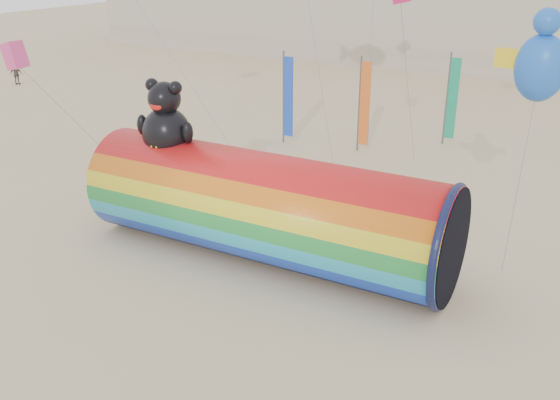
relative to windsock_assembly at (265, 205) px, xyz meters
The scene contains 3 objects.
ground 2.61m from the windsock_assembly, 84.32° to the right, with size 160.00×160.00×0.00m, color #CCB58C.
windsock_assembly is the anchor object (origin of this frame).
festival_banners 14.44m from the windsock_assembly, 97.14° to the left, with size 8.80×4.15×5.20m.
Camera 1 is at (10.12, -16.02, 10.69)m, focal length 40.00 mm.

